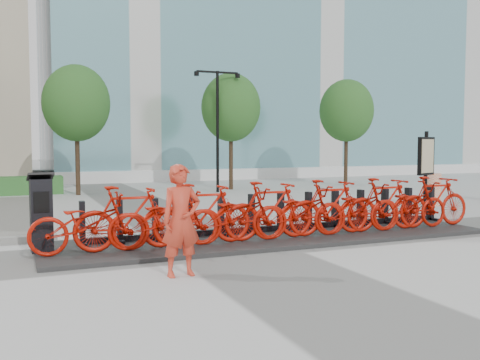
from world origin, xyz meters
name	(u,v)px	position (x,y,z in m)	size (l,w,h in m)	color
ground	(223,246)	(0.00, 0.00, 0.00)	(120.00, 120.00, 0.00)	#A9AAA6
glass_building	(273,7)	(14.00, 26.00, 12.00)	(32.00, 16.00, 24.00)	teal
tree_1	(76,103)	(-1.50, 12.00, 3.59)	(2.60, 2.60, 5.10)	#4A3524
tree_2	(231,108)	(5.00, 12.00, 3.59)	(2.60, 2.60, 5.10)	#4A3524
tree_3	(347,111)	(11.00, 12.00, 3.59)	(2.60, 2.60, 5.10)	#4A3524
streetlamp	(217,117)	(4.00, 11.00, 3.13)	(2.00, 0.20, 5.00)	black
dock_pad	(275,237)	(1.30, 0.30, 0.04)	(9.60, 2.40, 0.08)	#2A2A2A
dock_rail_posts	(282,212)	(1.72, 0.77, 0.51)	(8.74, 0.50, 0.85)	black
bike_0	(88,223)	(-2.60, -0.05, 0.62)	(0.72, 2.05, 1.08)	#A51004
bike_1	(128,218)	(-1.88, -0.05, 0.68)	(0.56, 1.99, 1.20)	#A51004
bike_2	(167,219)	(-1.16, -0.05, 0.62)	(0.72, 2.05, 1.08)	#A51004
bike_3	(203,214)	(-0.44, -0.05, 0.68)	(0.56, 1.99, 1.20)	#A51004
bike_4	(237,215)	(0.28, -0.05, 0.62)	(0.72, 2.05, 1.08)	#A51004
bike_5	(269,210)	(1.00, -0.05, 0.68)	(0.56, 1.99, 1.20)	#A51004
bike_6	(300,211)	(1.72, -0.05, 0.62)	(0.72, 2.05, 1.08)	#A51004
bike_7	(330,207)	(2.44, -0.05, 0.68)	(0.56, 1.99, 1.20)	#A51004
bike_8	(358,208)	(3.16, -0.05, 0.62)	(0.72, 2.05, 1.08)	#A51004
bike_9	(384,204)	(3.88, -0.05, 0.68)	(0.56, 1.99, 1.20)	#A51004
bike_10	(410,205)	(4.60, -0.05, 0.62)	(0.72, 2.05, 1.08)	#A51004
bike_11	(434,201)	(5.32, -0.05, 0.68)	(0.56, 1.99, 1.20)	#A51004
kiosk	(41,214)	(-3.36, 0.40, 0.78)	(0.47, 0.40, 1.45)	black
worker_red	(181,220)	(-1.44, -1.95, 0.87)	(0.63, 0.41, 1.73)	red
construction_barrel	(432,189)	(8.80, 3.78, 0.53)	(0.55, 0.55, 1.06)	#DB5E1F
map_sign	(426,160)	(7.04, 2.15, 1.58)	(0.77, 0.38, 2.38)	black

